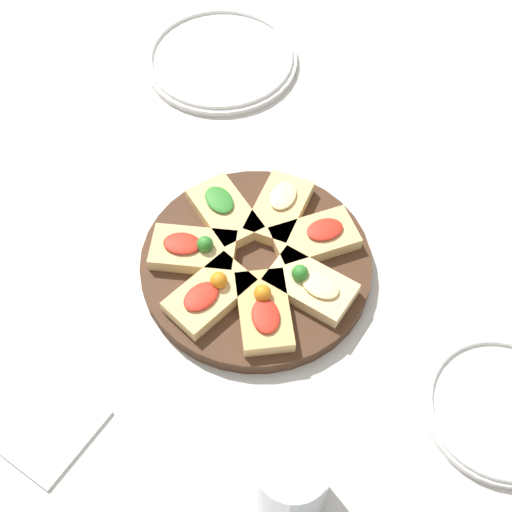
% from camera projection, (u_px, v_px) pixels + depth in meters
% --- Properties ---
extents(ground_plane, '(3.00, 3.00, 0.00)m').
position_uv_depth(ground_plane, '(256.00, 269.00, 0.95)').
color(ground_plane, beige).
extents(serving_board, '(0.30, 0.30, 0.02)m').
position_uv_depth(serving_board, '(256.00, 265.00, 0.94)').
color(serving_board, '#422819').
rests_on(serving_board, ground_plane).
extents(focaccia_slice_0, '(0.12, 0.12, 0.04)m').
position_uv_depth(focaccia_slice_0, '(264.00, 310.00, 0.87)').
color(focaccia_slice_0, tan).
rests_on(focaccia_slice_0, serving_board).
extents(focaccia_slice_1, '(0.11, 0.07, 0.04)m').
position_uv_depth(focaccia_slice_1, '(310.00, 285.00, 0.89)').
color(focaccia_slice_1, '#E5C689').
rests_on(focaccia_slice_1, serving_board).
extents(focaccia_slice_2, '(0.11, 0.13, 0.03)m').
position_uv_depth(focaccia_slice_2, '(315.00, 237.00, 0.94)').
color(focaccia_slice_2, '#DBB775').
rests_on(focaccia_slice_2, serving_board).
extents(focaccia_slice_3, '(0.09, 0.12, 0.03)m').
position_uv_depth(focaccia_slice_3, '(279.00, 208.00, 0.96)').
color(focaccia_slice_3, '#DBB775').
rests_on(focaccia_slice_3, serving_board).
extents(focaccia_slice_4, '(0.12, 0.09, 0.03)m').
position_uv_depth(focaccia_slice_4, '(224.00, 211.00, 0.96)').
color(focaccia_slice_4, '#DBB775').
rests_on(focaccia_slice_4, serving_board).
extents(focaccia_slice_5, '(0.13, 0.11, 0.04)m').
position_uv_depth(focaccia_slice_5, '(193.00, 249.00, 0.92)').
color(focaccia_slice_5, '#DBB775').
rests_on(focaccia_slice_5, serving_board).
extents(focaccia_slice_6, '(0.07, 0.11, 0.04)m').
position_uv_depth(focaccia_slice_6, '(210.00, 294.00, 0.89)').
color(focaccia_slice_6, '#DBB775').
rests_on(focaccia_slice_6, serving_board).
extents(plate_left, '(0.25, 0.25, 0.02)m').
position_uv_depth(plate_left, '(221.00, 59.00, 1.16)').
color(plate_left, white).
rests_on(plate_left, ground_plane).
extents(plate_right, '(0.18, 0.18, 0.02)m').
position_uv_depth(plate_right, '(502.00, 408.00, 0.83)').
color(plate_right, white).
rests_on(plate_right, ground_plane).
extents(water_glass, '(0.08, 0.08, 0.10)m').
position_uv_depth(water_glass, '(291.00, 479.00, 0.74)').
color(water_glass, silver).
rests_on(water_glass, ground_plane).
extents(napkin_stack, '(0.14, 0.12, 0.01)m').
position_uv_depth(napkin_stack, '(39.00, 419.00, 0.83)').
color(napkin_stack, white).
rests_on(napkin_stack, ground_plane).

